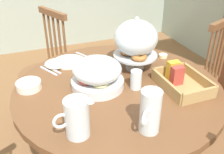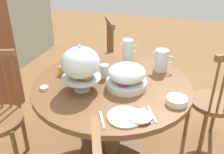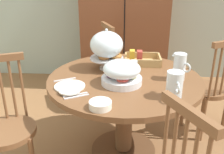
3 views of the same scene
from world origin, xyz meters
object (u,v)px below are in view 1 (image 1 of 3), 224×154
dining_table (118,114)px  milk_pitcher (77,119)px  china_plate_small (56,63)px  butter_dish (163,56)px  windsor_chair_by_cabinet (195,76)px  windsor_chair_facing_door (45,73)px  cereal_basket (180,81)px  cereal_bowl (29,85)px  china_plate_large (69,62)px  drinking_glass (136,80)px  pastry_stand_with_dome (136,40)px  fruit_platter_covered (97,74)px  orange_juice_pitcher (150,113)px

dining_table → milk_pitcher: milk_pitcher is taller
china_plate_small → butter_dish: (0.14, 0.73, -0.01)m
windsor_chair_by_cabinet → windsor_chair_facing_door: bearing=-113.7°
dining_table → butter_dish: butter_dish is taller
cereal_basket → china_plate_small: (-0.51, -0.62, -0.02)m
windsor_chair_by_cabinet → cereal_bowl: (0.18, -1.33, 0.31)m
cereal_bowl → butter_dish: (-0.09, 0.93, -0.01)m
china_plate_large → drinking_glass: 0.54m
dining_table → china_plate_large: (-0.39, -0.20, 0.22)m
pastry_stand_with_dome → cereal_basket: 0.37m
fruit_platter_covered → drinking_glass: size_ratio=2.73×
fruit_platter_covered → windsor_chair_by_cabinet: bearing=107.3°
dining_table → cereal_bowl: 0.56m
dining_table → pastry_stand_with_dome: 0.47m
pastry_stand_with_dome → cereal_bowl: (0.01, -0.67, -0.18)m
pastry_stand_with_dome → orange_juice_pitcher: 0.61m
cereal_basket → drinking_glass: 0.26m
fruit_platter_covered → cereal_bowl: fruit_platter_covered is taller
windsor_chair_by_cabinet → china_plate_small: windsor_chair_by_cabinet is taller
cereal_basket → china_plate_small: cereal_basket is taller
china_plate_small → china_plate_large: bearing=101.7°
pastry_stand_with_dome → fruit_platter_covered: (0.13, -0.30, -0.11)m
windsor_chair_facing_door → butter_dish: size_ratio=16.25×
fruit_platter_covered → china_plate_small: (-0.35, -0.17, -0.07)m
fruit_platter_covered → orange_juice_pitcher: bearing=12.8°
pastry_stand_with_dome → drinking_glass: size_ratio=3.13×
milk_pitcher → cereal_bowl: 0.50m
windsor_chair_facing_door → orange_juice_pitcher: windsor_chair_facing_door is taller
milk_pitcher → drinking_glass: milk_pitcher is taller
cereal_bowl → cereal_basket: bearing=70.8°
milk_pitcher → cereal_basket: bearing=105.6°
cereal_basket → butter_dish: size_ratio=5.27×
fruit_platter_covered → china_plate_large: 0.39m
cereal_basket → cereal_bowl: 0.87m
dining_table → cereal_bowl: bearing=-106.5°
windsor_chair_facing_door → drinking_glass: (0.91, 0.41, 0.34)m
cereal_basket → china_plate_large: 0.75m
windsor_chair_by_cabinet → cereal_bowl: size_ratio=6.96×
milk_pitcher → cereal_bowl: milk_pitcher is taller
windsor_chair_by_cabinet → china_plate_small: 1.17m
dining_table → orange_juice_pitcher: (0.41, -0.02, 0.31)m
orange_juice_pitcher → drinking_glass: (-0.34, 0.10, -0.04)m
fruit_platter_covered → pastry_stand_with_dome: bearing=113.7°
cereal_bowl → butter_dish: bearing=95.5°
pastry_stand_with_dome → fruit_platter_covered: pastry_stand_with_dome is taller
pastry_stand_with_dome → cereal_bowl: pastry_stand_with_dome is taller
china_plate_large → orange_juice_pitcher: bearing=12.8°
butter_dish → orange_juice_pitcher: bearing=-35.6°
fruit_platter_covered → butter_dish: size_ratio=5.00×
fruit_platter_covered → china_plate_large: fruit_platter_covered is taller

